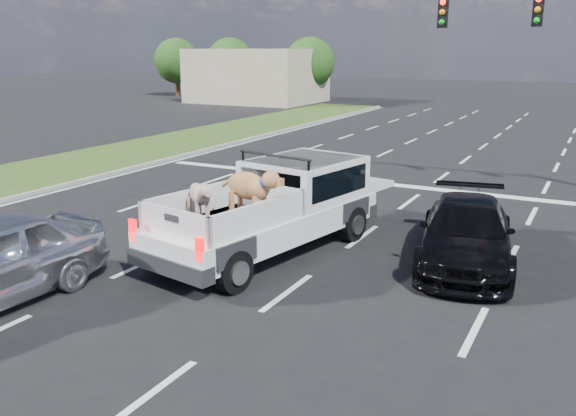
% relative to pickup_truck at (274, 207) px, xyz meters
% --- Properties ---
extents(ground, '(160.00, 160.00, 0.00)m').
position_rel_pickup_truck_xyz_m(ground, '(-0.33, -2.07, -1.05)').
color(ground, black).
rests_on(ground, ground).
extents(road_markings, '(17.75, 60.00, 0.01)m').
position_rel_pickup_truck_xyz_m(road_markings, '(-0.33, 4.49, -1.04)').
color(road_markings, silver).
rests_on(road_markings, ground).
extents(grass_median_left, '(5.00, 60.00, 0.10)m').
position_rel_pickup_truck_xyz_m(grass_median_left, '(-11.83, 3.93, -1.00)').
color(grass_median_left, '#284214').
rests_on(grass_median_left, ground).
extents(curb_left, '(0.15, 60.00, 0.14)m').
position_rel_pickup_truck_xyz_m(curb_left, '(-9.38, 3.93, -0.98)').
color(curb_left, gray).
rests_on(curb_left, ground).
extents(building_left, '(10.00, 8.00, 4.40)m').
position_rel_pickup_truck_xyz_m(building_left, '(-20.33, 33.93, 1.15)').
color(building_left, '#B4A989').
rests_on(building_left, ground).
extents(tree_far_a, '(4.20, 4.20, 5.40)m').
position_rel_pickup_truck_xyz_m(tree_far_a, '(-30.33, 35.93, 2.24)').
color(tree_far_a, '#332114').
rests_on(tree_far_a, ground).
extents(tree_far_b, '(4.20, 4.20, 5.40)m').
position_rel_pickup_truck_xyz_m(tree_far_b, '(-24.33, 35.93, 2.24)').
color(tree_far_b, '#332114').
rests_on(tree_far_b, ground).
extents(tree_far_c, '(4.20, 4.20, 5.40)m').
position_rel_pickup_truck_xyz_m(tree_far_c, '(-16.33, 35.93, 2.24)').
color(tree_far_c, '#332114').
rests_on(tree_far_c, ground).
extents(pickup_truck, '(3.25, 6.27, 2.24)m').
position_rel_pickup_truck_xyz_m(pickup_truck, '(0.00, 0.00, 0.00)').
color(pickup_truck, black).
rests_on(pickup_truck, ground).
extents(black_coupe, '(2.75, 4.98, 1.37)m').
position_rel_pickup_truck_xyz_m(black_coupe, '(4.06, 1.18, -0.37)').
color(black_coupe, black).
rests_on(black_coupe, ground).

